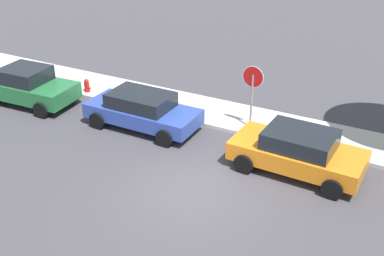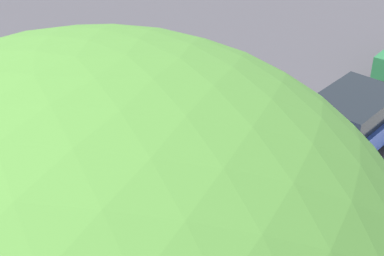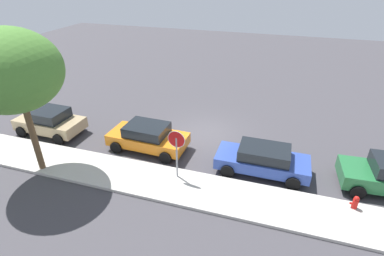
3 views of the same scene
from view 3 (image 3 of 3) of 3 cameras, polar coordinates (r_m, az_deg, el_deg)
ground_plane at (r=17.64m, az=2.44°, el=-0.91°), size 60.00×60.00×0.00m
sidewalk_curb at (r=13.60m, az=-3.38°, el=-10.82°), size 32.00×2.33×0.14m
stop_sign at (r=13.07m, az=-2.97°, el=-3.60°), size 0.81×0.08×2.51m
parked_car_orange at (r=15.95m, az=-8.42°, el=-1.64°), size 4.18×2.16×1.42m
parked_car_blue at (r=14.43m, az=13.30°, el=-5.83°), size 4.28×1.95×1.37m
parked_car_tan at (r=19.10m, az=-25.39°, el=1.12°), size 3.85×2.13×1.50m
street_tree_near_corner at (r=14.25m, az=-31.41°, el=9.26°), size 4.19×4.19×6.69m
fire_hydrant at (r=13.89m, az=28.62°, el=-12.50°), size 0.30×0.22×0.72m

